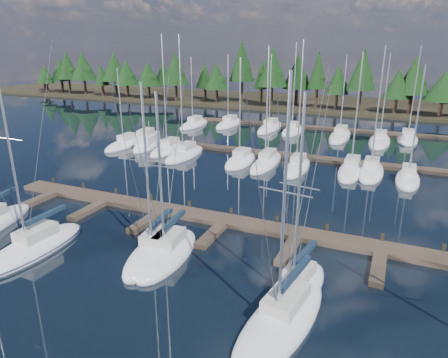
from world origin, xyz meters
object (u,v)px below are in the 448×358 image
at_px(front_sailboat_2, 155,251).
at_px(front_sailboat_3, 167,253).
at_px(main_dock, 223,223).
at_px(front_sailboat_4, 295,291).
at_px(front_sailboat_5, 282,319).
at_px(motor_yacht_left, 148,143).
at_px(front_sailboat_1, 33,248).

xyz_separation_m(front_sailboat_2, front_sailboat_3, (0.95, 0.11, -0.01)).
relative_size(main_dock, front_sailboat_4, 3.48).
bearing_deg(front_sailboat_4, front_sailboat_3, 174.67).
height_order(front_sailboat_2, front_sailboat_5, front_sailboat_5).
height_order(front_sailboat_5, motor_yacht_left, front_sailboat_5).
relative_size(front_sailboat_3, motor_yacht_left, 1.36).
bearing_deg(main_dock, front_sailboat_4, -42.43).
distance_m(main_dock, front_sailboat_2, 6.75).
distance_m(front_sailboat_1, front_sailboat_2, 8.75).
distance_m(main_dock, front_sailboat_3, 6.35).
height_order(front_sailboat_2, front_sailboat_3, front_sailboat_2).
xyz_separation_m(front_sailboat_3, front_sailboat_4, (9.22, -0.86, 0.01)).
bearing_deg(front_sailboat_2, front_sailboat_1, -159.74).
bearing_deg(motor_yacht_left, front_sailboat_1, -71.02).
bearing_deg(front_sailboat_5, motor_yacht_left, 133.65).
relative_size(front_sailboat_2, front_sailboat_3, 1.04).
relative_size(main_dock, front_sailboat_1, 2.91).
bearing_deg(front_sailboat_3, front_sailboat_5, -21.43).
height_order(front_sailboat_1, front_sailboat_4, front_sailboat_1).
bearing_deg(motor_yacht_left, front_sailboat_2, -55.19).
distance_m(front_sailboat_1, front_sailboat_5, 18.37).
bearing_deg(front_sailboat_1, front_sailboat_2, 20.26).
height_order(main_dock, front_sailboat_2, front_sailboat_2).
distance_m(front_sailboat_4, motor_yacht_left, 39.30).
bearing_deg(front_sailboat_2, front_sailboat_5, -19.02).
bearing_deg(front_sailboat_3, front_sailboat_1, -161.04).
relative_size(front_sailboat_1, motor_yacht_left, 1.69).
xyz_separation_m(front_sailboat_4, front_sailboat_5, (-0.02, -2.75, -0.01)).
bearing_deg(front_sailboat_4, front_sailboat_2, 175.80).
bearing_deg(main_dock, front_sailboat_5, -51.90).
distance_m(front_sailboat_2, front_sailboat_4, 10.19).
bearing_deg(main_dock, front_sailboat_2, -111.59).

